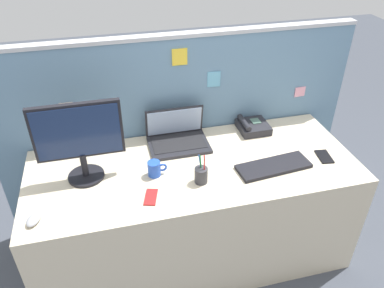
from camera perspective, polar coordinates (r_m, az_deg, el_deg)
name	(u,v)px	position (r m, az deg, el deg)	size (l,w,h in m)	color
ground_plane	(194,250)	(2.77, 0.26, -15.68)	(10.00, 10.00, 0.00)	#424751
desk	(194,211)	(2.49, 0.28, -10.10)	(1.95, 0.79, 0.75)	beige
cubicle_divider	(179,134)	(2.62, -2.04, 1.57)	(2.38, 0.08, 1.41)	#6084A3
desktop_monitor	(79,137)	(2.10, -16.66, 1.01)	(0.47, 0.20, 0.46)	black
laptop	(177,136)	(2.42, -2.26, 1.22)	(0.38, 0.28, 0.22)	#232328
desk_phone	(252,126)	(2.59, 9.06, 2.63)	(0.20, 0.20, 0.09)	#232328
keyboard_main	(274,166)	(2.27, 12.17, -3.30)	(0.44, 0.16, 0.02)	black
computer_mouse_right_hand	(34,220)	(2.04, -22.73, -10.44)	(0.06, 0.10, 0.03)	#9EA0A8
pen_cup	(201,175)	(2.10, 1.38, -4.66)	(0.07, 0.07, 0.18)	#333338
cell_phone_black_slab	(324,157)	(2.45, 19.27, -1.80)	(0.08, 0.14, 0.01)	black
cell_phone_red_case	(151,197)	(2.04, -6.20, -7.94)	(0.06, 0.12, 0.01)	#B22323
coffee_mug	(155,169)	(2.16, -5.64, -3.70)	(0.11, 0.07, 0.09)	blue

